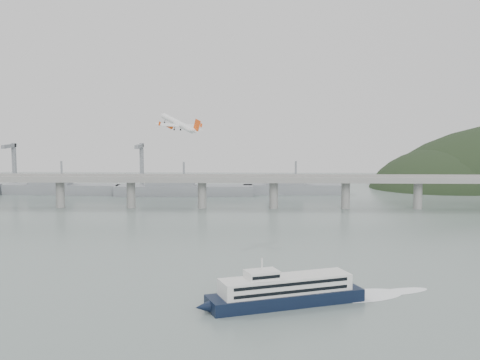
{
  "coord_description": "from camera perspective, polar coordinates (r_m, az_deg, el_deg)",
  "views": [
    {
      "loc": [
        7.21,
        -243.28,
        69.33
      ],
      "look_at": [
        0.0,
        55.0,
        36.0
      ],
      "focal_mm": 48.0,
      "sensor_mm": 36.0,
      "label": 1
    }
  ],
  "objects": [
    {
      "name": "ground",
      "position": [
        253.07,
        -0.31,
        -9.53
      ],
      "size": [
        900.0,
        900.0,
        0.0
      ],
      "primitive_type": "plane",
      "color": "slate",
      "rests_on": "ground"
    },
    {
      "name": "bridge",
      "position": [
        446.36,
        0.3,
        -0.28
      ],
      "size": [
        800.0,
        22.0,
        23.9
      ],
      "color": "gray",
      "rests_on": "ground"
    },
    {
      "name": "airliner",
      "position": [
        347.37,
        -5.46,
        4.99
      ],
      "size": [
        26.75,
        25.89,
        12.72
      ],
      "rotation": [
        0.05,
        -0.32,
        2.4
      ],
      "color": "white",
      "rests_on": "ground"
    },
    {
      "name": "distant_fleet",
      "position": [
        537.44,
        -16.23,
        -0.63
      ],
      "size": [
        453.0,
        60.9,
        40.0
      ],
      "color": "slate",
      "rests_on": "ground"
    },
    {
      "name": "ferry",
      "position": [
        231.5,
        4.07,
        -9.84
      ],
      "size": [
        89.02,
        41.64,
        17.56
      ],
      "rotation": [
        0.0,
        0.0,
        0.37
      ],
      "color": "black",
      "rests_on": "ground"
    }
  ]
}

